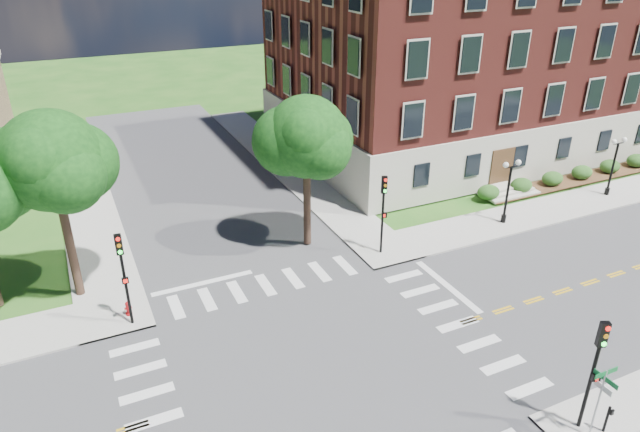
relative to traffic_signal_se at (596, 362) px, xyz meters
name	(u,v)px	position (x,y,z in m)	size (l,w,h in m)	color
ground	(323,368)	(-7.36, 7.19, -3.19)	(160.00, 160.00, 0.00)	#1F5217
road_ew	(323,367)	(-7.36, 7.19, -3.18)	(90.00, 12.00, 0.01)	#3D3D3F
road_ns	(323,367)	(-7.36, 7.19, -3.18)	(12.00, 90.00, 0.01)	#3D3D3F
sidewalk_ne	(420,184)	(8.02, 22.56, -3.13)	(34.00, 34.00, 0.12)	#9E9B93
crosswalk_east	(458,325)	(-0.16, 7.19, -3.19)	(2.20, 10.20, 0.02)	silver
stop_bar_east	(447,286)	(1.44, 10.19, -3.19)	(0.40, 5.50, 0.00)	silver
main_building	(469,49)	(16.64, 29.18, 5.15)	(30.60, 22.40, 16.50)	#BAB2A4
shrub_row	(580,180)	(19.64, 17.99, -3.19)	(18.00, 2.00, 1.30)	#28511B
tree_c	(52,161)	(-16.41, 17.58, 4.25)	(4.85, 4.85, 9.78)	#2F1F17
tree_d	(306,137)	(-3.48, 17.56, 3.62)	(4.66, 4.66, 9.05)	#2F1F17
traffic_signal_se	(596,362)	(0.00, 0.00, 0.00)	(0.38, 0.46, 4.80)	black
traffic_signal_ne	(383,205)	(-0.03, 14.68, 0.00)	(0.38, 0.46, 4.80)	black
traffic_signal_nw	(123,268)	(-14.36, 13.81, 0.00)	(0.33, 0.37, 4.80)	black
twin_lamp_west	(508,188)	(9.21, 14.74, -0.66)	(1.36, 0.36, 4.23)	black
twin_lamp_east	(614,163)	(19.01, 15.06, -0.66)	(1.36, 0.36, 4.23)	black
street_sign_pole	(601,391)	(-0.03, -0.50, -0.88)	(1.10, 1.10, 3.10)	gray
push_button_post	(608,418)	(0.63, -0.60, -2.39)	(0.14, 0.21, 1.20)	black
fire_hydrant	(128,309)	(-14.40, 14.57, -2.72)	(0.35, 0.35, 0.75)	#A40C0F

